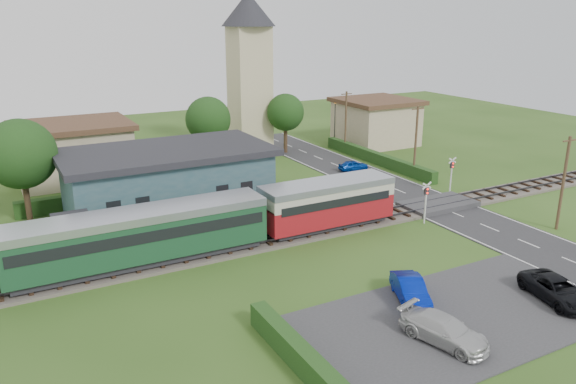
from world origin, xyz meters
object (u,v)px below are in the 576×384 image
house_west (73,151)px  crossing_signal_near (426,197)px  station_building (168,181)px  car_park_silver (444,330)px  equipment_hut (73,235)px  car_park_blue (410,290)px  car_on_road (353,165)px  pedestrian_near (291,203)px  house_east (376,121)px  car_park_dark (558,290)px  church_tower (249,61)px  pedestrian_far (129,231)px  crossing_signal_far (452,170)px  train (87,244)px

house_west → crossing_signal_near: 33.22m
station_building → car_park_silver: bearing=-76.1°
equipment_hut → car_park_blue: equipment_hut is taller
car_on_road → pedestrian_near: size_ratio=1.62×
station_building → house_east: (30.00, 13.01, 0.10)m
house_west → car_park_dark: (19.50, -38.30, -2.07)m
church_tower → car_park_silver: 43.45m
house_west → station_building: bearing=-70.4°
equipment_hut → church_tower: (23.00, 22.80, 8.48)m
car_on_road → pedestrian_near: pedestrian_near is taller
pedestrian_far → house_east: bearing=-46.6°
car_park_blue → car_park_dark: size_ratio=0.86×
house_east → crossing_signal_far: size_ratio=2.69×
church_tower → car_park_silver: (-8.93, -41.45, -9.49)m
crossing_signal_far → pedestrian_far: (-28.12, 0.67, -0.73)m
equipment_hut → car_park_blue: bearing=-43.8°
station_building → car_park_blue: size_ratio=4.03×
train → crossing_signal_far: bearing=4.4°
house_east → crossing_signal_near: bearing=-119.1°
train → car_park_dark: train is taller
train → pedestrian_far: train is taller
house_west → car_park_silver: 40.07m
car_park_blue → train: bearing=166.3°
house_west → pedestrian_far: (0.48, -19.93, -1.38)m
church_tower → car_on_road: (5.32, -13.29, -9.66)m
car_park_dark → pedestrian_near: 19.51m
crossing_signal_near → pedestrian_near: size_ratio=1.74×
crossing_signal_near → pedestrian_far: 21.64m
equipment_hut → church_tower: size_ratio=0.14×
train → pedestrian_far: bearing=44.5°
house_east → car_park_blue: size_ratio=2.22×
crossing_signal_far → car_park_dark: 19.95m
crossing_signal_far → car_park_silver: bearing=-134.5°
train → car_park_silver: size_ratio=9.62×
station_building → car_park_dark: size_ratio=3.48×
equipment_hut → church_tower: 33.48m
equipment_hut → crossing_signal_near: (24.40, -5.61, 0.39)m
train → pedestrian_far: size_ratio=22.37×
car_on_road → pedestrian_far: size_ratio=1.58×
station_building → train: bearing=-130.3°
car_park_dark → crossing_signal_near: bearing=94.0°
train → crossing_signal_near: size_ratio=13.18×
equipment_hut → crossing_signal_far: size_ratio=0.78×
station_building → house_east: size_ratio=1.82×
crossing_signal_far → car_park_blue: size_ratio=0.83×
station_building → car_on_road: 20.77m
house_west → church_tower: bearing=8.5°
house_west → car_park_blue: house_west is taller
crossing_signal_near → crossing_signal_far: size_ratio=1.00×
car_on_road → pedestrian_far: bearing=118.0°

